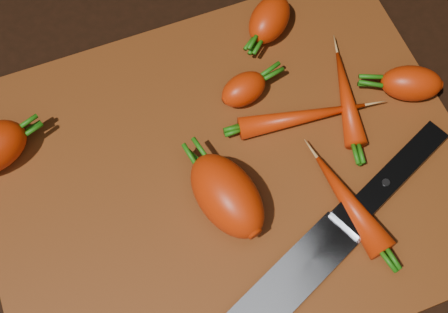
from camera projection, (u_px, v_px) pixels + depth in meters
name	position (u px, v px, depth m)	size (l,w,h in m)	color
ground	(227.00, 178.00, 0.66)	(2.00, 2.00, 0.01)	black
cutting_board	(227.00, 174.00, 0.66)	(0.50, 0.40, 0.01)	#673111
carrot_1	(227.00, 196.00, 0.61)	(0.10, 0.06, 0.06)	red
carrot_2	(269.00, 19.00, 0.71)	(0.07, 0.04, 0.04)	red
carrot_3	(244.00, 89.00, 0.67)	(0.05, 0.03, 0.03)	red
carrot_4	(411.00, 83.00, 0.67)	(0.07, 0.04, 0.04)	red
carrot_5	(346.00, 97.00, 0.67)	(0.11, 0.02, 0.02)	red
carrot_6	(303.00, 117.00, 0.66)	(0.14, 0.02, 0.02)	red
carrot_7	(349.00, 203.00, 0.62)	(0.11, 0.03, 0.03)	red
knife	(278.00, 294.00, 0.59)	(0.37, 0.18, 0.02)	gray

